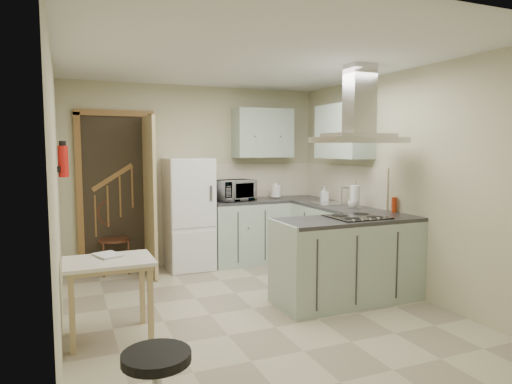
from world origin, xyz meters
name	(u,v)px	position (x,y,z in m)	size (l,w,h in m)	color
floor	(253,308)	(0.00, 0.00, 0.00)	(4.20, 4.20, 0.00)	#B4AA8C
ceiling	(253,59)	(0.00, 0.00, 2.50)	(4.20, 4.20, 0.00)	silver
back_wall	(197,175)	(0.00, 2.10, 1.25)	(3.60, 3.60, 0.00)	#BCB691
left_wall	(57,194)	(-1.80, 0.00, 1.25)	(4.20, 4.20, 0.00)	#BCB691
right_wall	(397,182)	(1.80, 0.00, 1.25)	(4.20, 4.20, 0.00)	#BCB691
doorway	(117,192)	(-1.10, 2.07, 1.05)	(1.10, 0.12, 2.10)	brown
fridge	(189,214)	(-0.20, 1.80, 0.75)	(0.60, 0.60, 1.50)	white
counter_back	(248,231)	(0.66, 1.80, 0.45)	(1.08, 0.60, 0.90)	#9EB2A0
counter_right	(323,235)	(1.50, 1.12, 0.45)	(0.60, 1.95, 0.90)	#9EB2A0
splashback	(259,180)	(0.96, 2.09, 1.15)	(1.68, 0.02, 0.50)	beige
wall_cabinet_back	(263,133)	(0.95, 1.93, 1.85)	(0.85, 0.35, 0.70)	#9EB2A0
wall_cabinet_right	(344,131)	(1.62, 0.85, 1.85)	(0.35, 0.90, 0.70)	#9EB2A0
peninsula	(348,260)	(1.02, -0.18, 0.45)	(1.55, 0.65, 0.90)	#9EB2A0
hob	(357,217)	(1.12, -0.18, 0.91)	(0.58, 0.50, 0.01)	black
extractor_hood	(359,140)	(1.12, -0.18, 1.72)	(0.90, 0.55, 0.10)	silver
sink	(330,203)	(1.50, 0.95, 0.91)	(0.45, 0.40, 0.01)	silver
fire_extinguisher	(63,161)	(-1.74, 0.90, 1.50)	(0.10, 0.10, 0.32)	#B2140F
drop_leaf_table	(110,299)	(-1.41, -0.18, 0.34)	(0.74, 0.55, 0.69)	tan
bentwood_chair	(114,240)	(-1.17, 1.94, 0.44)	(0.39, 0.39, 0.88)	#522A1B
microwave	(235,190)	(0.45, 1.77, 1.05)	(0.52, 0.35, 0.29)	black
kettle	(276,191)	(1.12, 1.83, 1.01)	(0.15, 0.15, 0.22)	white
cereal_box	(254,190)	(0.78, 1.85, 1.03)	(0.07, 0.17, 0.26)	orange
soap_bottle	(324,194)	(1.56, 1.21, 1.01)	(0.10, 0.10, 0.21)	silver
paper_towel	(355,197)	(1.54, 0.45, 1.04)	(0.11, 0.11, 0.29)	white
cup	(353,205)	(1.50, 0.43, 0.95)	(0.13, 0.13, 0.10)	silver
red_bottle	(394,205)	(1.75, -0.02, 0.99)	(0.06, 0.06, 0.17)	#B5310F
book	(97,251)	(-1.50, -0.09, 0.75)	(0.19, 0.25, 0.11)	#943B31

